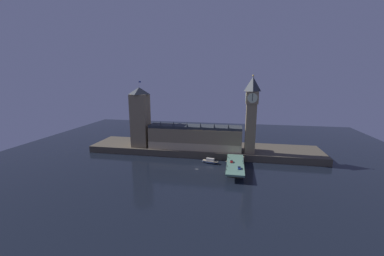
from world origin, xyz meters
name	(u,v)px	position (x,y,z in m)	size (l,w,h in m)	color
ground_plane	(197,166)	(0.00, 0.00, 0.00)	(400.00, 400.00, 0.00)	black
embankment	(203,149)	(0.00, 39.00, 3.16)	(220.00, 42.00, 6.32)	#4C4438
parliament_hall	(195,137)	(-6.54, 29.59, 17.37)	(86.15, 18.53, 26.57)	#8E7A56
clock_tower	(251,113)	(43.57, 25.81, 42.42)	(10.68, 10.79, 68.24)	#8E7A56
victoria_tower	(140,117)	(-60.06, 29.22, 34.93)	(15.75, 15.75, 62.99)	#8E7A56
bridge	(235,166)	(31.28, -5.00, 4.44)	(13.38, 46.00, 6.37)	slate
car_northbound_lead	(231,161)	(28.34, -2.68, 7.06)	(2.04, 4.55, 1.45)	red
car_southbound_lead	(239,168)	(34.23, -15.61, 7.08)	(2.09, 4.72, 1.51)	navy
pedestrian_near_rail	(227,166)	(25.40, -13.83, 7.26)	(0.38, 0.38, 1.68)	black
pedestrian_mid_walk	(243,161)	(37.17, -0.83, 7.35)	(0.38, 0.38, 1.84)	black
pedestrian_far_rail	(228,157)	(25.40, 6.58, 7.31)	(0.38, 0.38, 1.76)	black
street_lamp_near	(227,164)	(25.00, -19.72, 10.76)	(1.34, 0.60, 7.01)	#2D3333
street_lamp_mid	(244,159)	(37.57, -5.00, 10.24)	(1.34, 0.60, 6.17)	#2D3333
boat_upstream	(210,161)	(10.29, 9.00, 1.66)	(15.78, 7.57, 4.55)	#1E2842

